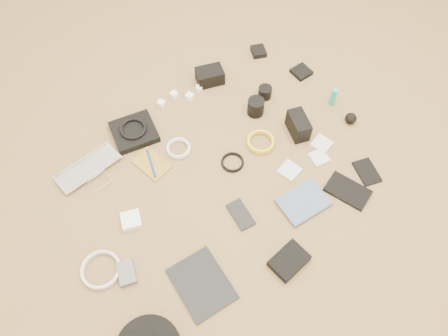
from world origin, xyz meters
TOP-DOWN VIEW (x-y plane):
  - laptop at (-0.45, 0.35)m, footprint 0.30×0.22m
  - headphone_pouch at (-0.19, 0.43)m, footprint 0.23×0.22m
  - headphones at (-0.19, 0.43)m, footprint 0.14×0.14m
  - charger_a at (0.00, 0.49)m, footprint 0.04×0.04m
  - charger_b at (0.08, 0.50)m, footprint 0.04×0.04m
  - charger_c at (0.20, 0.46)m, footprint 0.03×0.03m
  - charger_d at (0.13, 0.44)m, footprint 0.04×0.04m
  - dslr_camera at (0.28, 0.47)m, footprint 0.15×0.13m
  - lens_pouch at (0.60, 0.47)m, footprint 0.10×0.10m
  - notebook_olive at (-0.22, 0.24)m, footprint 0.13×0.18m
  - pen_blue at (-0.22, 0.24)m, footprint 0.06×0.15m
  - cable_white_a at (-0.08, 0.23)m, footprint 0.11×0.11m
  - lens_a at (0.33, 0.18)m, footprint 0.08×0.08m
  - lens_b at (0.43, 0.23)m, footprint 0.09×0.09m
  - card_reader at (0.68, 0.23)m, footprint 0.09×0.09m
  - power_brick at (-0.43, 0.06)m, footprint 0.10×0.10m
  - cable_white_b at (-0.63, -0.05)m, footprint 0.16×0.16m
  - cable_black at (0.07, 0.02)m, footprint 0.11×0.11m
  - cable_yellow at (0.23, 0.03)m, footprint 0.13×0.13m
  - flash at (0.41, -0.02)m, footprint 0.11×0.15m
  - lens_cleaner at (0.66, -0.00)m, footprint 0.04×0.04m
  - battery_charger at (-0.56, -0.12)m, footprint 0.09×0.11m
  - tablet at (-0.36, -0.33)m, footprint 0.21×0.26m
  - phone at (-0.06, -0.19)m, footprint 0.09×0.14m
  - filter_case_left at (0.24, -0.16)m, footprint 0.10×0.10m
  - filter_case_mid at (0.39, -0.19)m, footprint 0.09×0.09m
  - filter_case_right at (0.45, -0.15)m, footprint 0.10×0.10m
  - air_blower at (0.64, -0.13)m, footprint 0.06×0.06m
  - drive_case at (-0.05, -0.46)m, footprint 0.15×0.11m
  - paperback at (0.17, -0.39)m, footprint 0.21×0.17m
  - notebook_black_a at (0.36, -0.39)m, footprint 0.16×0.21m
  - notebook_black_b at (0.50, -0.37)m, footprint 0.12×0.15m

SIDE VIEW (x-z plane):
  - notebook_olive at x=-0.22m, z-range 0.00..0.01m
  - cable_black at x=0.07m, z-range 0.00..0.01m
  - phone at x=-0.06m, z-range 0.00..0.01m
  - filter_case_mid at x=0.39m, z-range 0.00..0.01m
  - notebook_black_b at x=0.50m, z-range 0.00..0.01m
  - tablet at x=-0.36m, z-range 0.00..0.01m
  - filter_case_right at x=0.45m, z-range 0.00..0.01m
  - filter_case_left at x=0.24m, z-range 0.00..0.01m
  - cable_white_a at x=-0.08m, z-range 0.00..0.01m
  - notebook_black_a at x=0.36m, z-range 0.00..0.01m
  - cable_white_b at x=-0.63m, z-range 0.00..0.01m
  - cable_yellow at x=0.23m, z-range 0.00..0.01m
  - paperback at x=0.17m, z-range 0.00..0.02m
  - card_reader at x=0.68m, z-range 0.00..0.02m
  - laptop at x=-0.45m, z-range 0.00..0.02m
  - charger_c at x=0.20m, z-range 0.00..0.03m
  - battery_charger at x=-0.56m, z-range 0.00..0.03m
  - pen_blue at x=-0.22m, z-range 0.01..0.02m
  - lens_pouch at x=0.60m, z-range 0.00..0.03m
  - charger_a at x=0.00m, z-range 0.00..0.03m
  - charger_b at x=0.08m, z-range 0.00..0.03m
  - charger_d at x=0.13m, z-range 0.00..0.03m
  - power_brick at x=-0.43m, z-range 0.00..0.03m
  - headphone_pouch at x=-0.19m, z-range 0.00..0.03m
  - drive_case at x=-0.05m, z-range 0.00..0.04m
  - air_blower at x=0.64m, z-range 0.00..0.05m
  - lens_b at x=0.43m, z-range 0.00..0.06m
  - dslr_camera at x=0.28m, z-range 0.00..0.08m
  - headphones at x=-0.19m, z-range 0.03..0.05m
  - lens_a at x=0.33m, z-range 0.00..0.08m
  - lens_cleaner at x=0.66m, z-range 0.00..0.10m
  - flash at x=0.41m, z-range 0.00..0.10m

